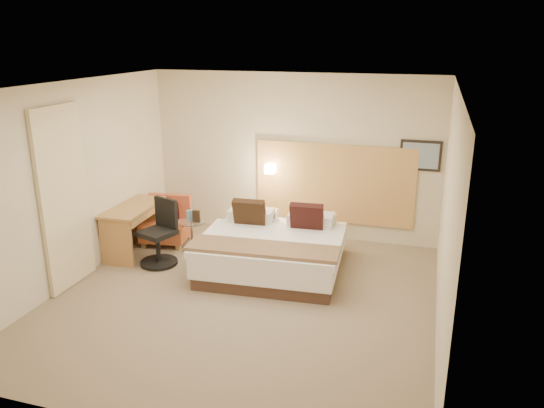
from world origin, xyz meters
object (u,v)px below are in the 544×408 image
(side_table, at_px, (192,234))
(desk_chair, at_px, (160,238))
(desk, at_px, (135,216))
(bed, at_px, (274,249))
(lounge_chair, at_px, (167,224))

(side_table, height_order, desk_chair, desk_chair)
(side_table, bearing_deg, desk, -160.01)
(desk, distance_m, desk_chair, 0.67)
(bed, height_order, side_table, bed)
(bed, xyz_separation_m, desk_chair, (-1.66, -0.30, 0.09))
(lounge_chair, relative_size, desk_chair, 0.82)
(lounge_chair, relative_size, side_table, 1.57)
(desk, relative_size, desk_chair, 1.28)
(bed, relative_size, side_table, 4.13)
(side_table, bearing_deg, bed, -10.86)
(side_table, xyz_separation_m, desk, (-0.80, -0.29, 0.32))
(bed, bearing_deg, desk_chair, -169.68)
(lounge_chair, distance_m, side_table, 0.60)
(desk, xyz_separation_m, desk_chair, (0.57, -0.28, -0.19))
(side_table, relative_size, desk_chair, 0.52)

